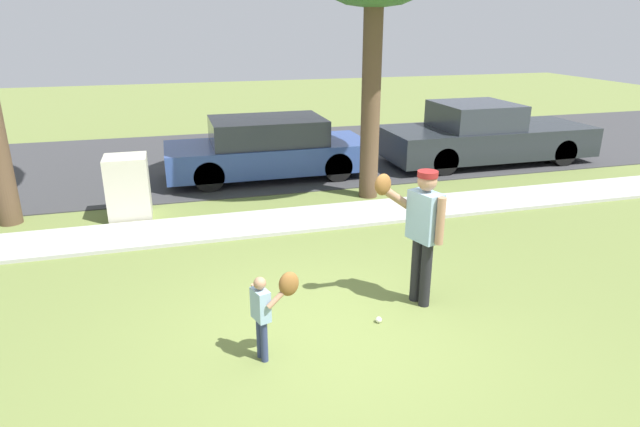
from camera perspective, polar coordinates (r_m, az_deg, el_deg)
The scene contains 9 objects.
ground_plane at distance 9.43m, azimuth -5.00°, elevation -1.27°, with size 48.00×48.00×0.00m, color olive.
sidewalk_strip at distance 9.51m, azimuth -5.12°, elevation -0.90°, with size 36.00×1.20×0.06m, color #B2B2AD.
road_surface at distance 14.25m, azimuth -8.96°, elevation 5.86°, with size 36.00×6.80×0.02m, color #38383A.
person_adult at distance 6.57m, azimuth 10.64°, elevation -1.03°, with size 0.81×0.59×1.72m.
person_child at distance 5.58m, azimuth -5.38°, elevation -9.46°, with size 0.51×0.33×1.00m.
baseball at distance 6.52m, azimuth 6.24°, elevation -11.13°, with size 0.07×0.07×0.07m, color white.
utility_cabinet at distance 10.20m, azimuth -19.65°, elevation 2.62°, with size 0.73×0.70×1.13m, color beige.
parked_wagon_blue at distance 12.24m, azimuth -5.55°, elevation 6.87°, with size 4.50×1.80×1.33m.
parked_pickup_dark at distance 14.12m, azimuth 16.98°, elevation 7.87°, with size 5.20×1.95×1.48m.
Camera 1 is at (-1.59, -5.16, 3.37)m, focal length 30.21 mm.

